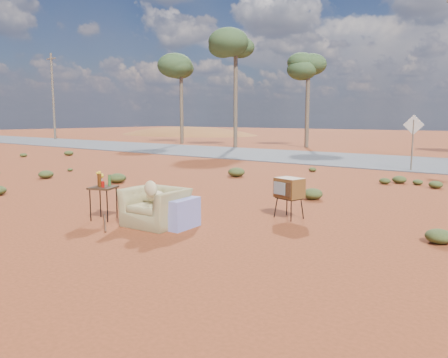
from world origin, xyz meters
The scene contains 13 objects.
ground centered at (0.00, 0.00, 0.00)m, with size 140.00×140.00×0.00m, color #903A1C.
highway centered at (0.00, 15.00, 0.02)m, with size 140.00×7.00×0.04m, color #565659.
dirt_mound centered at (-30.00, 34.00, 0.00)m, with size 26.00×18.00×2.00m, color #955324.
armchair centered at (-0.07, -0.14, 0.45)m, with size 1.34×0.91×0.97m.
tv_unit centered at (1.61, 1.91, 0.63)m, with size 0.61×0.54×0.85m.
side_table centered at (-1.39, -0.47, 0.71)m, with size 0.62×0.62×0.97m.
rusty_bar centered at (-1.06, -0.70, 0.02)m, with size 0.04×0.04×1.47m, color #4B2414.
road_sign centered at (1.50, 12.00, 1.50)m, with size 0.78×0.06×2.19m.
eucalyptus_far_left centered at (-18.00, 20.00, 5.94)m, with size 3.20×3.20×7.10m.
eucalyptus_left centered at (-12.00, 19.00, 6.92)m, with size 3.20×3.20×8.10m.
eucalyptus_near_left centered at (-8.00, 22.00, 5.45)m, with size 3.20×3.20×6.60m.
utility_pole_west centered at (-32.00, 17.50, 4.15)m, with size 1.40×0.20×8.00m.
scrub_patch centered at (-0.82, 4.41, 0.14)m, with size 17.49×8.07×0.33m.
Camera 1 is at (5.90, -5.99, 2.08)m, focal length 35.00 mm.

